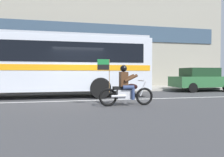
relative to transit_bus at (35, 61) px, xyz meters
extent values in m
plane|color=#3D3D3F|center=(2.24, -1.19, -1.88)|extent=(60.00, 60.00, 0.00)
cube|color=#A39E93|center=(2.24, 3.91, -1.81)|extent=(28.00, 3.80, 0.15)
cube|color=silver|center=(2.24, -1.79, -1.88)|extent=(26.60, 0.14, 0.01)
cube|color=gray|center=(2.24, 6.21, 5.01)|extent=(28.00, 0.80, 13.79)
cube|color=#384C60|center=(2.24, 5.77, 2.94)|extent=(25.76, 0.10, 1.40)
cube|color=silver|center=(0.00, 0.01, -0.15)|extent=(11.98, 2.63, 2.70)
cube|color=black|center=(0.00, 0.01, 0.40)|extent=(11.02, 2.67, 0.96)
cube|color=orange|center=(0.00, 0.01, -0.35)|extent=(11.74, 2.66, 0.28)
cube|color=#ADB1BA|center=(0.00, 0.01, 1.26)|extent=(11.74, 2.50, 0.16)
cylinder|color=black|center=(3.29, -1.17, -1.36)|extent=(1.04, 0.30, 1.04)
torus|color=black|center=(4.70, -3.54, -1.54)|extent=(0.69, 0.09, 0.69)
torus|color=black|center=(3.25, -3.53, -1.54)|extent=(0.69, 0.09, 0.69)
cube|color=silver|center=(3.93, -3.54, -1.44)|extent=(0.64, 0.28, 0.36)
ellipsoid|color=black|center=(4.18, -3.54, -1.16)|extent=(0.48, 0.28, 0.24)
cube|color=black|center=(3.73, -3.54, -1.20)|extent=(0.56, 0.26, 0.12)
cylinder|color=silver|center=(4.64, -3.54, -1.24)|extent=(0.28, 0.06, 0.58)
cylinder|color=silver|center=(4.56, -3.54, -0.92)|extent=(0.04, 0.64, 0.04)
cylinder|color=silver|center=(3.62, -3.69, -1.49)|extent=(0.55, 0.09, 0.09)
cube|color=#4C2D19|center=(3.86, -3.54, -0.86)|extent=(0.28, 0.36, 0.56)
sphere|color=black|center=(3.86, -3.54, -0.45)|extent=(0.26, 0.26, 0.26)
cylinder|color=navy|center=(4.00, -3.36, -1.16)|extent=(0.42, 0.15, 0.15)
cylinder|color=navy|center=(4.18, -3.36, -1.40)|extent=(0.13, 0.13, 0.46)
cylinder|color=navy|center=(3.99, -3.72, -1.16)|extent=(0.42, 0.15, 0.15)
cylinder|color=navy|center=(4.17, -3.72, -1.40)|extent=(0.13, 0.13, 0.46)
cylinder|color=#4C2D19|center=(4.10, -3.34, -0.82)|extent=(0.52, 0.11, 0.32)
cylinder|color=#4C2D19|center=(4.09, -3.74, -0.82)|extent=(0.52, 0.11, 0.32)
cylinder|color=olive|center=(3.30, -3.53, -0.73)|extent=(0.02, 0.02, 1.25)
cube|color=#197233|center=(3.07, -3.53, -0.21)|extent=(0.44, 0.02, 0.20)
cube|color=black|center=(3.07, -3.53, -0.41)|extent=(0.44, 0.02, 0.20)
cube|color=#2D6638|center=(10.92, 1.41, -1.20)|extent=(4.34, 1.89, 0.72)
cube|color=#19381E|center=(10.70, 1.41, -0.54)|extent=(2.27, 1.63, 0.60)
cylinder|color=black|center=(9.58, 0.55, -1.56)|extent=(0.64, 0.22, 0.64)
cylinder|color=red|center=(2.61, 3.13, -1.44)|extent=(0.22, 0.22, 0.58)
sphere|color=red|center=(2.61, 3.13, -1.08)|extent=(0.20, 0.20, 0.20)
cylinder|color=red|center=(2.61, 2.99, -1.41)|extent=(0.09, 0.10, 0.09)
camera|label=1|loc=(1.97, -10.62, -0.65)|focal=30.74mm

